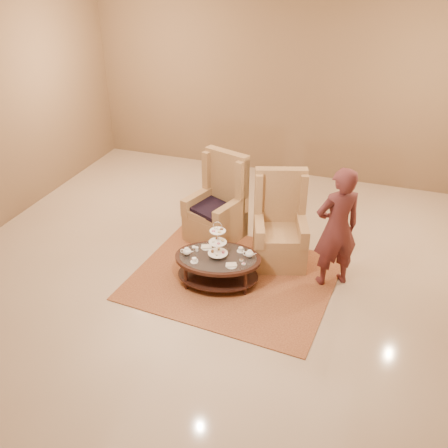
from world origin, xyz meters
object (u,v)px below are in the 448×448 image
at_px(tea_table, 218,261).
at_px(armchair_right, 279,232).
at_px(armchair_left, 219,210).
at_px(person, 337,228).

relative_size(tea_table, armchair_right, 0.95).
distance_m(tea_table, armchair_right, 1.09).
bearing_deg(armchair_left, armchair_right, 1.05).
bearing_deg(armchair_left, person, -1.27).
bearing_deg(person, tea_table, -13.91).
bearing_deg(tea_table, person, 9.67).
bearing_deg(person, armchair_left, -53.19).
relative_size(tea_table, armchair_left, 0.94).
bearing_deg(armchair_right, person, -40.01).
distance_m(armchair_right, person, 0.98).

